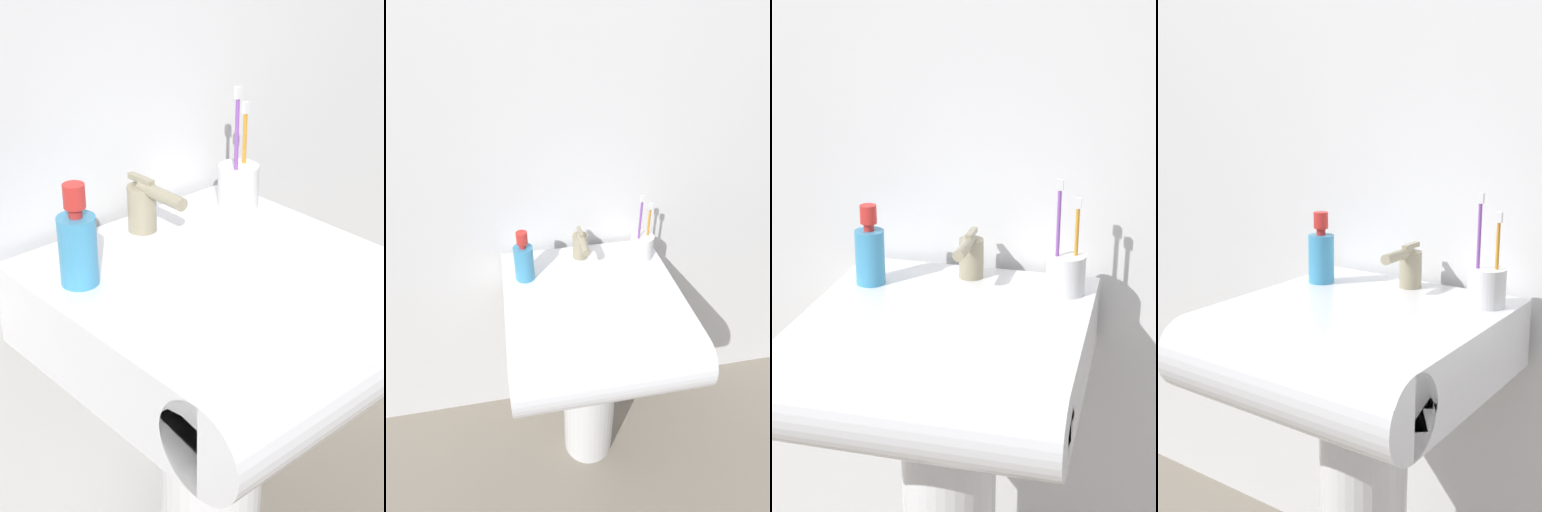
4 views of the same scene
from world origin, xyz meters
TOP-DOWN VIEW (x-y plane):
  - ground_plane at (0.00, 0.00)m, footprint 6.00×6.00m
  - wall_back at (0.00, 0.28)m, footprint 5.00×0.05m
  - sink_pedestal at (0.00, 0.00)m, footprint 0.18×0.18m
  - sink_basin at (0.00, -0.05)m, footprint 0.50×0.54m
  - faucet at (-0.00, 0.17)m, footprint 0.05×0.13m
  - toothbrush_cup at (0.19, 0.14)m, footprint 0.07×0.07m
  - soap_bottle at (-0.18, 0.10)m, footprint 0.06×0.06m

SIDE VIEW (x-z plane):
  - ground_plane at x=0.00m, z-range 0.00..0.00m
  - sink_pedestal at x=0.00m, z-range 0.00..0.63m
  - sink_basin at x=0.00m, z-range 0.63..0.77m
  - toothbrush_cup at x=0.19m, z-range 0.70..0.93m
  - faucet at x=0.00m, z-range 0.77..0.87m
  - soap_bottle at x=-0.18m, z-range 0.76..0.91m
  - wall_back at x=0.00m, z-range 0.00..2.40m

